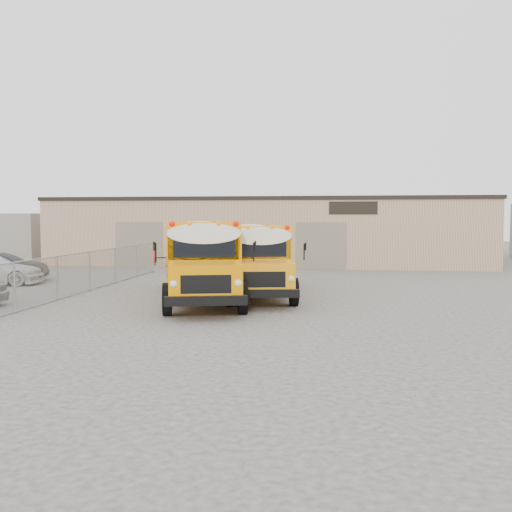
# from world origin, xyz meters

# --- Properties ---
(ground) EXTENTS (120.00, 120.00, 0.00)m
(ground) POSITION_xyz_m (0.00, 0.00, 0.00)
(ground) COLOR #403D3A
(ground) RESTS_ON ground
(warehouse) EXTENTS (30.20, 10.20, 4.67)m
(warehouse) POSITION_xyz_m (-0.00, 19.99, 2.37)
(warehouse) COLOR tan
(warehouse) RESTS_ON ground
(chainlink_fence) EXTENTS (0.07, 18.07, 1.81)m
(chainlink_fence) POSITION_xyz_m (-6.00, 3.00, 0.90)
(chainlink_fence) COLOR gray
(chainlink_fence) RESTS_ON ground
(distant_building_left) EXTENTS (8.00, 6.00, 3.60)m
(distant_building_left) POSITION_xyz_m (-22.00, 22.00, 1.80)
(distant_building_left) COLOR gray
(distant_building_left) RESTS_ON ground
(school_bus_left) EXTENTS (5.35, 11.30, 3.21)m
(school_bus_left) POSITION_xyz_m (-2.21, 8.49, 1.86)
(school_bus_left) COLOR orange
(school_bus_left) RESTS_ON ground
(school_bus_right) EXTENTS (4.57, 10.68, 3.04)m
(school_bus_right) POSITION_xyz_m (0.14, 10.18, 1.76)
(school_bus_right) COLOR orange
(school_bus_right) RESTS_ON ground
(tarp_bundle) EXTENTS (1.19, 1.15, 1.56)m
(tarp_bundle) POSITION_xyz_m (1.23, 0.09, 0.80)
(tarp_bundle) COLOR black
(tarp_bundle) RESTS_ON ground
(car_dark) EXTENTS (4.69, 2.76, 1.46)m
(car_dark) POSITION_xyz_m (-12.18, 6.00, 0.73)
(car_dark) COLOR black
(car_dark) RESTS_ON ground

